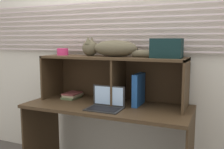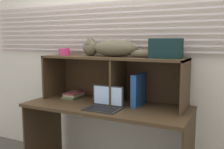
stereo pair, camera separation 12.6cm
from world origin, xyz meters
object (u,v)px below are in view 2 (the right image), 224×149
at_px(book_stack, 74,95).
at_px(binder_upright, 138,90).
at_px(storage_box, 166,48).
at_px(cat, 111,48).
at_px(laptop, 104,104).
at_px(small_basket, 64,52).

bearing_deg(book_stack, binder_upright, -0.15).
bearing_deg(storage_box, cat, 180.00).
bearing_deg(cat, binder_upright, -0.00).
bearing_deg(binder_upright, cat, 180.00).
height_order(laptop, binder_upright, binder_upright).
xyz_separation_m(cat, laptop, (0.05, -0.24, -0.49)).
height_order(binder_upright, storage_box, storage_box).
bearing_deg(laptop, binder_upright, 46.87).
distance_m(book_stack, storage_box, 1.10).
bearing_deg(cat, book_stack, 179.76).
bearing_deg(small_basket, book_stack, 1.01).
bearing_deg(laptop, storage_box, 27.01).
bearing_deg(storage_box, binder_upright, 180.00).
xyz_separation_m(book_stack, small_basket, (-0.11, -0.00, 0.46)).
height_order(laptop, book_stack, laptop).
relative_size(cat, binder_upright, 2.71).
bearing_deg(storage_box, book_stack, 179.89).
xyz_separation_m(binder_upright, small_basket, (-0.83, 0.00, 0.34)).
bearing_deg(storage_box, small_basket, 180.00).
distance_m(binder_upright, storage_box, 0.46).
bearing_deg(binder_upright, storage_box, 0.00).
xyz_separation_m(laptop, small_basket, (-0.60, 0.24, 0.44)).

